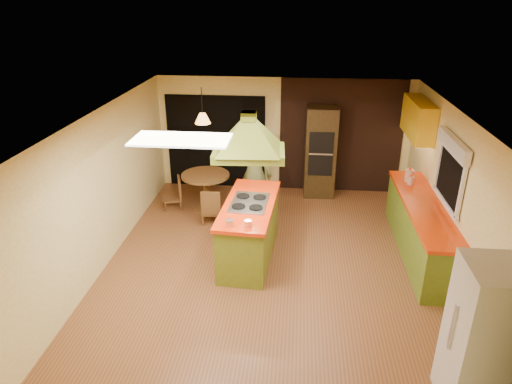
# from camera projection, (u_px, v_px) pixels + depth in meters

# --- Properties ---
(ground) EXTENTS (6.50, 6.50, 0.00)m
(ground) POSITION_uv_depth(u_px,v_px,m) (273.00, 264.00, 7.58)
(ground) COLOR brown
(ground) RESTS_ON ground
(room_walls) EXTENTS (5.50, 6.50, 6.50)m
(room_walls) POSITION_uv_depth(u_px,v_px,m) (275.00, 195.00, 7.08)
(room_walls) COLOR #FFF5B6
(room_walls) RESTS_ON ground
(ceiling_plane) EXTENTS (6.50, 6.50, 0.00)m
(ceiling_plane) POSITION_uv_depth(u_px,v_px,m) (276.00, 116.00, 6.57)
(ceiling_plane) COLOR silver
(ceiling_plane) RESTS_ON room_walls
(brick_panel) EXTENTS (2.64, 0.03, 2.50)m
(brick_panel) POSITION_uv_depth(u_px,v_px,m) (341.00, 137.00, 9.91)
(brick_panel) COLOR #381E14
(brick_panel) RESTS_ON ground
(nook_opening) EXTENTS (2.20, 0.03, 2.10)m
(nook_opening) POSITION_uv_depth(u_px,v_px,m) (216.00, 142.00, 10.23)
(nook_opening) COLOR black
(nook_opening) RESTS_ON ground
(right_counter) EXTENTS (0.62, 3.05, 0.92)m
(right_counter) POSITION_uv_depth(u_px,v_px,m) (420.00, 229.00, 7.73)
(right_counter) COLOR olive
(right_counter) RESTS_ON ground
(upper_cabinets) EXTENTS (0.34, 1.40, 0.70)m
(upper_cabinets) POSITION_uv_depth(u_px,v_px,m) (418.00, 119.00, 8.57)
(upper_cabinets) COLOR yellow
(upper_cabinets) RESTS_ON room_walls
(window_right) EXTENTS (0.12, 1.35, 1.06)m
(window_right) POSITION_uv_depth(u_px,v_px,m) (452.00, 160.00, 7.00)
(window_right) COLOR black
(window_right) RESTS_ON room_walls
(fluor_panel) EXTENTS (1.20, 0.60, 0.03)m
(fluor_panel) POSITION_uv_depth(u_px,v_px,m) (181.00, 140.00, 5.58)
(fluor_panel) COLOR white
(fluor_panel) RESTS_ON ceiling_plane
(kitchen_island) EXTENTS (0.93, 2.04, 1.01)m
(kitchen_island) POSITION_uv_depth(u_px,v_px,m) (249.00, 230.00, 7.61)
(kitchen_island) COLOR olive
(kitchen_island) RESTS_ON ground
(range_hood) EXTENTS (1.14, 0.85, 0.80)m
(range_hood) POSITION_uv_depth(u_px,v_px,m) (249.00, 128.00, 6.91)
(range_hood) COLOR #5F6B1A
(range_hood) RESTS_ON ceiling_plane
(man) EXTENTS (0.82, 0.68, 1.94)m
(man) POSITION_uv_depth(u_px,v_px,m) (254.00, 174.00, 8.65)
(man) COLOR brown
(man) RESTS_ON ground
(refrigerator) EXTENTS (0.73, 0.69, 1.77)m
(refrigerator) POSITION_uv_depth(u_px,v_px,m) (489.00, 341.00, 4.64)
(refrigerator) COLOR white
(refrigerator) RESTS_ON ground
(wall_oven) EXTENTS (0.66, 0.61, 1.97)m
(wall_oven) POSITION_uv_depth(u_px,v_px,m) (320.00, 152.00, 9.80)
(wall_oven) COLOR #3F2D14
(wall_oven) RESTS_ON ground
(dining_table) EXTENTS (0.98, 0.98, 0.74)m
(dining_table) POSITION_uv_depth(u_px,v_px,m) (206.00, 184.00, 9.36)
(dining_table) COLOR brown
(dining_table) RESTS_ON ground
(chair_left) EXTENTS (0.47, 0.47, 0.67)m
(chair_left) POSITION_uv_depth(u_px,v_px,m) (172.00, 193.00, 9.41)
(chair_left) COLOR brown
(chair_left) RESTS_ON ground
(chair_near) EXTENTS (0.41, 0.41, 0.72)m
(chair_near) POSITION_uv_depth(u_px,v_px,m) (212.00, 205.00, 8.81)
(chair_near) COLOR brown
(chair_near) RESTS_ON ground
(pendant_lamp) EXTENTS (0.40, 0.40, 0.20)m
(pendant_lamp) POSITION_uv_depth(u_px,v_px,m) (203.00, 118.00, 8.81)
(pendant_lamp) COLOR #FF9E3F
(pendant_lamp) RESTS_ON ceiling_plane
(canister_large) EXTENTS (0.20, 0.20, 0.23)m
(canister_large) POSITION_uv_depth(u_px,v_px,m) (409.00, 176.00, 8.40)
(canister_large) COLOR beige
(canister_large) RESTS_ON right_counter
(canister_medium) EXTENTS (0.20, 0.20, 0.21)m
(canister_medium) POSITION_uv_depth(u_px,v_px,m) (409.00, 175.00, 8.44)
(canister_medium) COLOR beige
(canister_medium) RESTS_ON right_counter
(canister_small) EXTENTS (0.12, 0.12, 0.16)m
(canister_small) POSITION_uv_depth(u_px,v_px,m) (411.00, 180.00, 8.28)
(canister_small) COLOR beige
(canister_small) RESTS_ON right_counter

